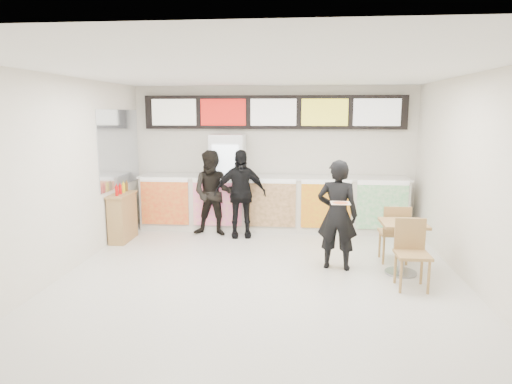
# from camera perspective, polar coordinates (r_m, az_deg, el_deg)

# --- Properties ---
(floor) EXTENTS (7.00, 7.00, 0.00)m
(floor) POSITION_cam_1_polar(r_m,az_deg,el_deg) (6.77, 0.43, -11.32)
(floor) COLOR beige
(floor) RESTS_ON ground
(ceiling) EXTENTS (7.00, 7.00, 0.00)m
(ceiling) POSITION_cam_1_polar(r_m,az_deg,el_deg) (6.33, 0.47, 14.88)
(ceiling) COLOR white
(ceiling) RESTS_ON wall_back
(wall_back) EXTENTS (6.00, 0.00, 6.00)m
(wall_back) POSITION_cam_1_polar(r_m,az_deg,el_deg) (9.85, 2.20, 4.40)
(wall_back) COLOR silver
(wall_back) RESTS_ON floor
(wall_left) EXTENTS (0.00, 7.00, 7.00)m
(wall_left) POSITION_cam_1_polar(r_m,az_deg,el_deg) (7.28, -23.81, 1.55)
(wall_left) COLOR silver
(wall_left) RESTS_ON floor
(wall_right) EXTENTS (0.00, 7.00, 7.00)m
(wall_right) POSITION_cam_1_polar(r_m,az_deg,el_deg) (6.82, 26.45, 0.84)
(wall_right) COLOR silver
(wall_right) RESTS_ON floor
(service_counter) EXTENTS (5.56, 0.77, 1.14)m
(service_counter) POSITION_cam_1_polar(r_m,az_deg,el_deg) (9.58, 2.03, -1.37)
(service_counter) COLOR silver
(service_counter) RESTS_ON floor
(menu_board) EXTENTS (5.50, 0.14, 0.70)m
(menu_board) POSITION_cam_1_polar(r_m,az_deg,el_deg) (9.71, 2.21, 9.93)
(menu_board) COLOR black
(menu_board) RESTS_ON wall_back
(drinks_fridge) EXTENTS (0.70, 0.67, 2.00)m
(drinks_fridge) POSITION_cam_1_polar(r_m,az_deg,el_deg) (9.62, -3.52, 1.26)
(drinks_fridge) COLOR white
(drinks_fridge) RESTS_ON floor
(mirror_panel) EXTENTS (0.01, 2.00, 1.50)m
(mirror_panel) POSITION_cam_1_polar(r_m,az_deg,el_deg) (9.45, -16.65, 5.27)
(mirror_panel) COLOR #B2B7BF
(mirror_panel) RESTS_ON wall_left
(customer_main) EXTENTS (0.71, 0.54, 1.74)m
(customer_main) POSITION_cam_1_polar(r_m,az_deg,el_deg) (7.25, 10.12, -2.83)
(customer_main) COLOR black
(customer_main) RESTS_ON floor
(customer_left) EXTENTS (0.87, 0.69, 1.71)m
(customer_left) POSITION_cam_1_polar(r_m,az_deg,el_deg) (9.14, -5.41, -0.16)
(customer_left) COLOR black
(customer_left) RESTS_ON floor
(customer_mid) EXTENTS (1.08, 0.58, 1.74)m
(customer_mid) POSITION_cam_1_polar(r_m,az_deg,el_deg) (8.99, -2.01, -0.20)
(customer_mid) COLOR black
(customer_mid) RESTS_ON floor
(pizza_slice) EXTENTS (0.36, 0.36, 0.02)m
(pizza_slice) POSITION_cam_1_polar(r_m,az_deg,el_deg) (6.75, 10.51, -1.31)
(pizza_slice) COLOR beige
(pizza_slice) RESTS_ON customer_main
(cafe_table) EXTENTS (0.66, 1.66, 0.97)m
(cafe_table) POSITION_cam_1_polar(r_m,az_deg,el_deg) (7.32, 17.86, -5.50)
(cafe_table) COLOR tan
(cafe_table) RESTS_ON floor
(condiment_ledge) EXTENTS (0.33, 0.82, 1.10)m
(condiment_ledge) POSITION_cam_1_polar(r_m,az_deg,el_deg) (9.16, -16.33, -2.97)
(condiment_ledge) COLOR tan
(condiment_ledge) RESTS_ON floor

